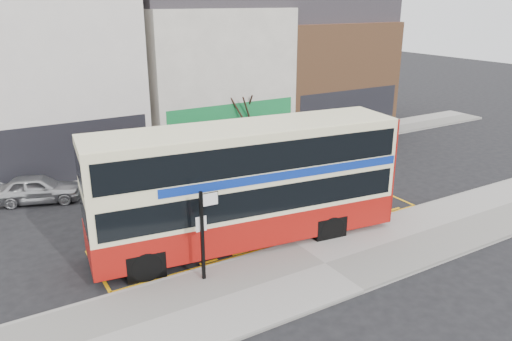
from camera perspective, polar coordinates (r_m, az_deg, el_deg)
ground at (r=19.80m, az=3.72°, el=-8.06°), size 120.00×120.00×0.00m
pavement at (r=18.15m, az=7.89°, el=-10.64°), size 40.00×4.00×0.15m
kerb at (r=19.49m, az=4.35°, el=-8.29°), size 40.00×0.15×0.15m
far_pavement at (r=28.80m, az=-8.72°, el=0.74°), size 50.00×3.00×0.15m
road_markings at (r=20.99m, az=1.24°, el=-6.36°), size 14.00×3.40×0.01m
terrace_left at (r=30.02m, az=-22.17°, el=10.62°), size 8.00×8.01×11.80m
terrace_green_shop at (r=32.67m, az=-6.12°, el=12.01°), size 9.00×8.01×11.30m
terrace_right at (r=37.38m, az=6.79°, el=12.10°), size 9.00×8.01×10.30m
double_decker_bus at (r=18.70m, az=-1.08°, el=-1.48°), size 11.93×4.14×4.67m
bus_stop_post at (r=16.31m, az=-5.99°, el=-6.47°), size 0.77×0.14×3.11m
car_silver at (r=25.29m, az=-23.69°, el=-1.91°), size 4.17×2.75×1.32m
car_grey at (r=26.58m, az=-10.77°, el=0.33°), size 3.87×1.40×1.27m
car_white at (r=30.86m, az=6.30°, el=3.37°), size 5.15×2.32×1.47m
street_tree_right at (r=29.94m, az=-1.90°, el=7.77°), size 2.15×2.15×4.65m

